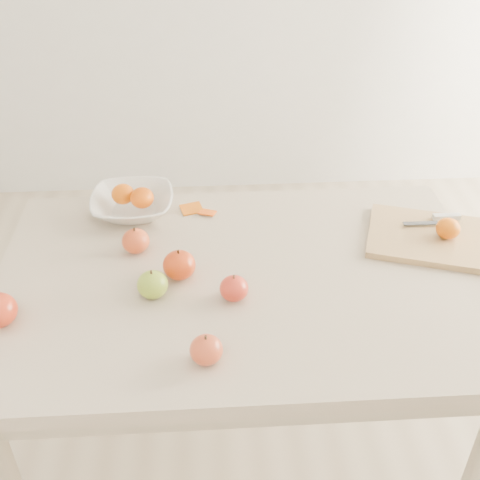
{
  "coord_description": "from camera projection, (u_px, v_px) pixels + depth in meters",
  "views": [
    {
      "loc": [
        -0.08,
        -1.15,
        1.66
      ],
      "look_at": [
        0.0,
        0.05,
        0.82
      ],
      "focal_mm": 45.0,
      "sensor_mm": 36.0,
      "label": 1
    }
  ],
  "objects": [
    {
      "name": "ground",
      "position": [
        241.0,
        461.0,
        1.9
      ],
      "size": [
        3.5,
        3.5,
        0.0
      ],
      "primitive_type": "plane",
      "color": "#C6B293",
      "rests_on": "ground"
    },
    {
      "name": "table",
      "position": [
        241.0,
        306.0,
        1.52
      ],
      "size": [
        1.2,
        0.8,
        0.75
      ],
      "color": "#C0AA91",
      "rests_on": "ground"
    },
    {
      "name": "cutting_board",
      "position": [
        433.0,
        238.0,
        1.58
      ],
      "size": [
        0.39,
        0.33,
        0.02
      ],
      "primitive_type": "cube",
      "rotation": [
        0.0,
        0.0,
        -0.32
      ],
      "color": "tan",
      "rests_on": "table"
    },
    {
      "name": "board_tangerine",
      "position": [
        448.0,
        228.0,
        1.55
      ],
      "size": [
        0.06,
        0.06,
        0.05
      ],
      "primitive_type": "ellipsoid",
      "color": "#DB5F07",
      "rests_on": "cutting_board"
    },
    {
      "name": "fruit_bowl",
      "position": [
        133.0,
        204.0,
        1.68
      ],
      "size": [
        0.23,
        0.23,
        0.06
      ],
      "primitive_type": "imported",
      "color": "white",
      "rests_on": "table"
    },
    {
      "name": "bowl_tangerine_near",
      "position": [
        123.0,
        194.0,
        1.67
      ],
      "size": [
        0.06,
        0.06,
        0.06
      ],
      "primitive_type": "ellipsoid",
      "color": "#CE5A07",
      "rests_on": "fruit_bowl"
    },
    {
      "name": "bowl_tangerine_far",
      "position": [
        142.0,
        198.0,
        1.66
      ],
      "size": [
        0.07,
        0.07,
        0.06
      ],
      "primitive_type": "ellipsoid",
      "color": "#DC4C07",
      "rests_on": "fruit_bowl"
    },
    {
      "name": "orange_peel_a",
      "position": [
        192.0,
        210.0,
        1.71
      ],
      "size": [
        0.07,
        0.06,
        0.01
      ],
      "primitive_type": "cube",
      "rotation": [
        0.21,
        0.0,
        0.3
      ],
      "color": "#CC5C0E",
      "rests_on": "table"
    },
    {
      "name": "orange_peel_b",
      "position": [
        207.0,
        213.0,
        1.69
      ],
      "size": [
        0.05,
        0.05,
        0.01
      ],
      "primitive_type": "cube",
      "rotation": [
        -0.14,
        0.0,
        -0.38
      ],
      "color": "#EA5710",
      "rests_on": "table"
    },
    {
      "name": "paring_knife",
      "position": [
        442.0,
        218.0,
        1.63
      ],
      "size": [
        0.17,
        0.04,
        0.01
      ],
      "color": "silver",
      "rests_on": "cutting_board"
    },
    {
      "name": "apple_green",
      "position": [
        153.0,
        285.0,
        1.39
      ],
      "size": [
        0.07,
        0.07,
        0.07
      ],
      "primitive_type": "ellipsoid",
      "color": "#5C8D12",
      "rests_on": "table"
    },
    {
      "name": "apple_red_b",
      "position": [
        179.0,
        265.0,
        1.44
      ],
      "size": [
        0.08,
        0.08,
        0.07
      ],
      "primitive_type": "ellipsoid",
      "color": "#8C0608",
      "rests_on": "table"
    },
    {
      "name": "apple_red_c",
      "position": [
        206.0,
        350.0,
        1.22
      ],
      "size": [
        0.07,
        0.07,
        0.06
      ],
      "primitive_type": "ellipsoid",
      "color": "maroon",
      "rests_on": "table"
    },
    {
      "name": "apple_red_e",
      "position": [
        234.0,
        288.0,
        1.38
      ],
      "size": [
        0.07,
        0.07,
        0.06
      ],
      "primitive_type": "ellipsoid",
      "color": "maroon",
      "rests_on": "table"
    },
    {
      "name": "apple_red_a",
      "position": [
        136.0,
        241.0,
        1.53
      ],
      "size": [
        0.07,
        0.07,
        0.06
      ],
      "primitive_type": "ellipsoid",
      "color": "#9C1F0E",
      "rests_on": "table"
    }
  ]
}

